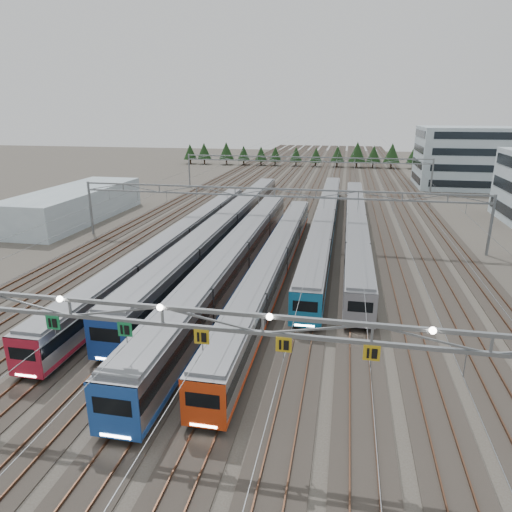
% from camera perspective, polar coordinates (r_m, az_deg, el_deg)
% --- Properties ---
extents(ground, '(400.00, 400.00, 0.00)m').
position_cam_1_polar(ground, '(29.53, -10.70, -20.26)').
color(ground, '#47423A').
rests_on(ground, ground).
extents(track_bed, '(54.00, 260.00, 5.42)m').
position_cam_1_polar(track_bed, '(122.86, 6.72, 9.91)').
color(track_bed, '#2D2823').
rests_on(track_bed, ground).
extents(train_a, '(2.69, 60.99, 3.49)m').
position_cam_1_polar(train_a, '(60.05, -9.47, 2.02)').
color(train_a, black).
rests_on(train_a, ground).
extents(train_b, '(3.15, 68.83, 4.12)m').
position_cam_1_polar(train_b, '(64.94, -3.66, 3.71)').
color(train_b, black).
rests_on(train_b, ground).
extents(train_c, '(3.11, 56.98, 4.06)m').
position_cam_1_polar(train_c, '(51.40, -2.57, -0.11)').
color(train_c, black).
rests_on(train_c, ground).
extents(train_d, '(2.76, 53.49, 3.59)m').
position_cam_1_polar(train_d, '(50.75, 2.41, -0.62)').
color(train_d, black).
rests_on(train_d, ground).
extents(train_e, '(2.84, 67.69, 3.70)m').
position_cam_1_polar(train_e, '(70.49, 8.67, 4.49)').
color(train_e, black).
rests_on(train_e, ground).
extents(train_f, '(2.81, 61.13, 3.66)m').
position_cam_1_polar(train_f, '(68.10, 12.36, 3.80)').
color(train_f, black).
rests_on(train_f, ground).
extents(gantry_near, '(56.36, 0.61, 8.08)m').
position_cam_1_polar(gantry_near, '(25.73, -11.80, -7.84)').
color(gantry_near, gray).
rests_on(gantry_near, ground).
extents(gantry_mid, '(56.36, 0.36, 8.00)m').
position_cam_1_polar(gantry_mid, '(63.18, 2.36, 7.12)').
color(gantry_mid, gray).
rests_on(gantry_mid, ground).
extents(gantry_far, '(56.36, 0.36, 8.00)m').
position_cam_1_polar(gantry_far, '(107.43, 6.14, 11.44)').
color(gantry_far, gray).
rests_on(gantry_far, ground).
extents(depot_bldg_north, '(22.00, 18.00, 14.28)m').
position_cam_1_polar(depot_bldg_north, '(123.87, 24.72, 11.14)').
color(depot_bldg_north, '#A3B7C2').
rests_on(depot_bldg_north, ground).
extents(west_shed, '(10.00, 30.00, 5.24)m').
position_cam_1_polar(west_shed, '(84.49, -21.71, 5.99)').
color(west_shed, '#A3B7C2').
rests_on(west_shed, ground).
extents(treeline, '(106.40, 5.60, 7.02)m').
position_cam_1_polar(treeline, '(156.27, 9.84, 12.45)').
color(treeline, '#332114').
rests_on(treeline, ground).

